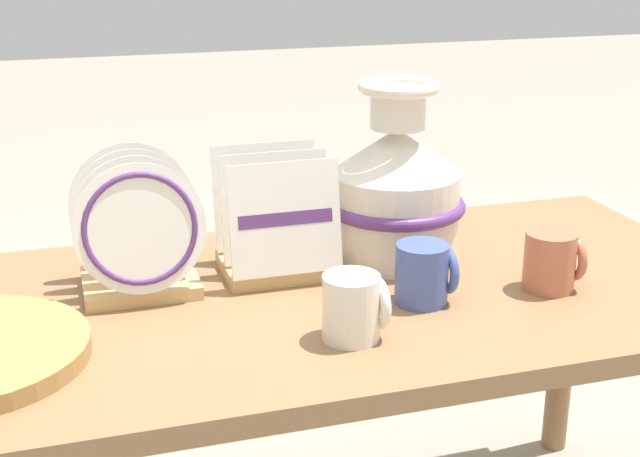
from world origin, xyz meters
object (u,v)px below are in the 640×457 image
at_px(ceramic_vase, 396,188).
at_px(mug_terracotta_glaze, 552,261).
at_px(mug_cream_glaze, 354,307).
at_px(mug_cobalt_glaze, 425,273).
at_px(dish_rack_square_plates, 276,234).
at_px(dish_rack_round_plates, 138,238).

height_order(ceramic_vase, mug_terracotta_glaze, ceramic_vase).
relative_size(mug_cream_glaze, mug_cobalt_glaze, 1.00).
xyz_separation_m(dish_rack_square_plates, mug_cobalt_glaze, (0.19, -0.20, -0.02)).
height_order(mug_cream_glaze, mug_terracotta_glaze, same).
relative_size(ceramic_vase, mug_cream_glaze, 3.26).
xyz_separation_m(ceramic_vase, dish_rack_round_plates, (-0.46, -0.03, -0.04)).
distance_m(dish_rack_round_plates, dish_rack_square_plates, 0.24).
xyz_separation_m(dish_rack_round_plates, mug_terracotta_glaze, (0.65, -0.19, -0.04)).
bearing_deg(mug_terracotta_glaze, dish_rack_round_plates, 164.06).
bearing_deg(dish_rack_round_plates, mug_cream_glaze, -43.53).
bearing_deg(mug_cobalt_glaze, mug_terracotta_glaze, -2.62).
distance_m(dish_rack_round_plates, mug_cream_glaze, 0.39).
height_order(ceramic_vase, dish_rack_square_plates, ceramic_vase).
xyz_separation_m(dish_rack_square_plates, mug_terracotta_glaze, (0.42, -0.21, -0.02)).
distance_m(ceramic_vase, dish_rack_square_plates, 0.23).
xyz_separation_m(ceramic_vase, mug_cream_glaze, (-0.18, -0.29, -0.08)).
relative_size(dish_rack_round_plates, mug_cream_glaze, 2.34).
bearing_deg(dish_rack_round_plates, dish_rack_square_plates, 4.84).
xyz_separation_m(dish_rack_round_plates, mug_cream_glaze, (0.28, -0.26, -0.04)).
relative_size(dish_rack_square_plates, mug_terracotta_glaze, 2.14).
relative_size(dish_rack_round_plates, dish_rack_square_plates, 1.09).
bearing_deg(ceramic_vase, dish_rack_square_plates, -177.53).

